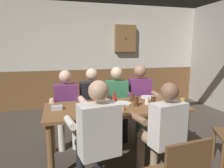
{
  "coord_description": "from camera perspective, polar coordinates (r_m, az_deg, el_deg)",
  "views": [
    {
      "loc": [
        -0.75,
        -2.54,
        1.54
      ],
      "look_at": [
        0.0,
        0.29,
        1.02
      ],
      "focal_mm": 32.58,
      "sensor_mm": 36.0,
      "label": 1
    }
  ],
  "objects": [
    {
      "name": "pint_glass_2",
      "position": [
        2.4,
        -7.96,
        -7.79
      ],
      "size": [
        0.07,
        0.07,
        0.12
      ],
      "primitive_type": "cylinder",
      "color": "#4C2D19",
      "rests_on": "dining_table"
    },
    {
      "name": "back_wall_upper",
      "position": [
        5.4,
        -7.06,
        12.96
      ],
      "size": [
        6.18,
        0.12,
        1.67
      ],
      "primitive_type": "cube",
      "color": "beige"
    },
    {
      "name": "ground_plane",
      "position": [
        3.06,
        1.47,
        -20.03
      ],
      "size": [
        7.42,
        7.42,
        0.0
      ],
      "primitive_type": "plane",
      "color": "#423A33"
    },
    {
      "name": "wall_dart_cabinet",
      "position": [
        5.5,
        3.7,
        12.63
      ],
      "size": [
        0.56,
        0.15,
        0.7
      ],
      "color": "brown"
    },
    {
      "name": "person_3",
      "position": [
        3.63,
        8.05,
        -3.57
      ],
      "size": [
        0.55,
        0.55,
        1.24
      ],
      "rotation": [
        0.0,
        0.0,
        3.01
      ],
      "color": "#6B2D66",
      "rests_on": "ground_plane"
    },
    {
      "name": "condiment_caddy",
      "position": [
        2.75,
        -15.23,
        -6.42
      ],
      "size": [
        0.14,
        0.1,
        0.05
      ],
      "primitive_type": "cube",
      "color": "#B2B7BC",
      "rests_on": "dining_table"
    },
    {
      "name": "bottle_1",
      "position": [
        3.03,
        -4.93,
        -3.21
      ],
      "size": [
        0.07,
        0.07,
        0.24
      ],
      "color": "red",
      "rests_on": "dining_table"
    },
    {
      "name": "pint_glass_1",
      "position": [
        2.81,
        11.45,
        -4.93
      ],
      "size": [
        0.06,
        0.06,
        0.15
      ],
      "primitive_type": "cylinder",
      "color": "#4C2D19",
      "rests_on": "dining_table"
    },
    {
      "name": "plate_0",
      "position": [
        2.92,
        2.75,
        -5.46
      ],
      "size": [
        0.27,
        0.27,
        0.01
      ],
      "primitive_type": "cylinder",
      "color": "white",
      "rests_on": "dining_table"
    },
    {
      "name": "person_2",
      "position": [
        3.5,
        1.41,
        -4.18
      ],
      "size": [
        0.56,
        0.58,
        1.22
      ],
      "rotation": [
        0.0,
        0.0,
        2.96
      ],
      "color": "#33724C",
      "rests_on": "ground_plane"
    },
    {
      "name": "pint_glass_5",
      "position": [
        2.6,
        -1.32,
        -5.91
      ],
      "size": [
        0.07,
        0.07,
        0.15
      ],
      "primitive_type": "cylinder",
      "color": "gold",
      "rests_on": "dining_table"
    },
    {
      "name": "pint_glass_3",
      "position": [
        3.0,
        19.16,
        -4.75
      ],
      "size": [
        0.06,
        0.06,
        0.11
      ],
      "primitive_type": "cylinder",
      "color": "gold",
      "rests_on": "dining_table"
    },
    {
      "name": "pint_glass_8",
      "position": [
        3.1,
        5.6,
        -3.64
      ],
      "size": [
        0.06,
        0.06,
        0.12
      ],
      "primitive_type": "cylinder",
      "color": "#4C2D19",
      "rests_on": "dining_table"
    },
    {
      "name": "pint_glass_7",
      "position": [
        2.82,
        6.77,
        -4.82
      ],
      "size": [
        0.07,
        0.07,
        0.14
      ],
      "primitive_type": "cylinder",
      "color": "#4C2D19",
      "rests_on": "dining_table"
    },
    {
      "name": "bottle_2",
      "position": [
        2.58,
        0.72,
        -5.48
      ],
      "size": [
        0.06,
        0.06,
        0.25
      ],
      "color": "red",
      "rests_on": "dining_table"
    },
    {
      "name": "person_5",
      "position": [
        2.43,
        14.05,
        -11.74
      ],
      "size": [
        0.57,
        0.56,
        1.18
      ],
      "rotation": [
        0.0,
        0.0,
        0.19
      ],
      "color": "silver",
      "rests_on": "ground_plane"
    },
    {
      "name": "person_4",
      "position": [
        2.16,
        -4.27,
        -13.33
      ],
      "size": [
        0.58,
        0.58,
        1.23
      ],
      "rotation": [
        0.0,
        0.0,
        0.17
      ],
      "color": "silver",
      "rests_on": "ground_plane"
    },
    {
      "name": "chair_empty_near_left",
      "position": [
        4.24,
        1.35,
        -4.37
      ],
      "size": [
        0.55,
        0.55,
        0.88
      ],
      "rotation": [
        0.0,
        0.0,
        -3.43
      ],
      "color": "brown",
      "rests_on": "ground_plane"
    },
    {
      "name": "bottle_0",
      "position": [
        2.84,
        -2.65,
        -4.44
      ],
      "size": [
        0.07,
        0.07,
        0.2
      ],
      "color": "red",
      "rests_on": "dining_table"
    },
    {
      "name": "back_wall_wainscot",
      "position": [
        5.49,
        -6.76,
        -0.97
      ],
      "size": [
        6.18,
        0.12,
        0.97
      ],
      "primitive_type": "cube",
      "color": "brown",
      "rests_on": "ground_plane"
    },
    {
      "name": "dining_table",
      "position": [
        2.85,
        1.16,
        -8.13
      ],
      "size": [
        1.92,
        0.84,
        0.75
      ],
      "color": "brown",
      "rests_on": "ground_plane"
    },
    {
      "name": "table_candle",
      "position": [
        2.6,
        2.98,
        -6.68
      ],
      "size": [
        0.04,
        0.04,
        0.08
      ],
      "primitive_type": "cylinder",
      "color": "#F9E08C",
      "rests_on": "dining_table"
    },
    {
      "name": "pint_glass_0",
      "position": [
        2.64,
        -7.96,
        -6.19
      ],
      "size": [
        0.08,
        0.08,
        0.11
      ],
      "primitive_type": "cylinder",
      "color": "white",
      "rests_on": "dining_table"
    },
    {
      "name": "pint_glass_4",
      "position": [
        2.99,
        -2.24,
        -4.25
      ],
      "size": [
        0.07,
        0.07,
        0.1
      ],
      "primitive_type": "cylinder",
      "color": "#E5C64C",
      "rests_on": "dining_table"
    },
    {
      "name": "plate_1",
      "position": [
        3.35,
        10.1,
        -3.6
      ],
      "size": [
        0.24,
        0.24,
        0.01
      ],
      "primitive_type": "cylinder",
      "color": "white",
      "rests_on": "dining_table"
    },
    {
      "name": "person_0",
      "position": [
        3.36,
        -12.65,
        -5.41
      ],
      "size": [
        0.52,
        0.52,
        1.18
      ],
      "rotation": [
        0.0,
        0.0,
        3.15
      ],
      "color": "#6B2D66",
      "rests_on": "ground_plane"
    },
    {
      "name": "person_1",
      "position": [
        3.41,
        -5.27,
        -4.73
      ],
      "size": [
        0.55,
        0.56,
        1.21
      ],
      "rotation": [
        0.0,
        0.0,
        3.25
      ],
      "color": "black",
      "rests_on": "ground_plane"
    },
    {
      "name": "pint_glass_6",
      "position": [
        2.94,
        9.78,
        -4.61
      ],
      "size": [
        0.06,
        0.06,
        0.1
      ],
      "primitive_type": "cylinder",
      "color": "white",
      "rests_on": "dining_table"
    }
  ]
}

